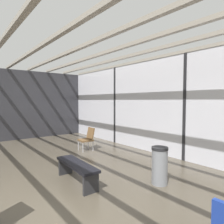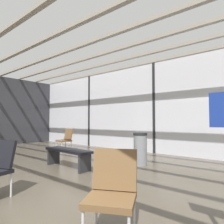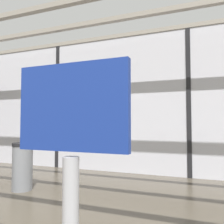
% 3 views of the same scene
% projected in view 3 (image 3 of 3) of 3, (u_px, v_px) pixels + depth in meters
% --- Properties ---
extents(glass_curtain_wall, '(14.00, 0.08, 3.40)m').
position_uv_depth(glass_curtain_wall, '(58.00, 106.00, 6.42)').
color(glass_curtain_wall, silver).
rests_on(glass_curtain_wall, ground).
extents(window_mullion_1, '(0.10, 0.12, 3.40)m').
position_uv_depth(window_mullion_1, '(58.00, 106.00, 6.42)').
color(window_mullion_1, black).
rests_on(window_mullion_1, ground).
extents(window_mullion_2, '(0.10, 0.12, 3.40)m').
position_uv_depth(window_mullion_2, '(189.00, 102.00, 5.18)').
color(window_mullion_2, black).
rests_on(window_mullion_2, ground).
extents(parked_airplane, '(10.91, 3.77, 3.77)m').
position_uv_depth(parked_airplane, '(93.00, 110.00, 11.83)').
color(parked_airplane, '#B2BCD6').
rests_on(parked_airplane, ground).
extents(trash_bin, '(0.38, 0.38, 0.86)m').
position_uv_depth(trash_bin, '(22.00, 166.00, 4.18)').
color(trash_bin, slate).
rests_on(trash_bin, ground).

